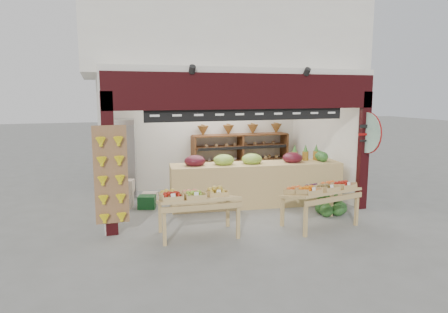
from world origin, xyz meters
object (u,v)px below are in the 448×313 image
Objects in this scene: display_table_right at (320,190)px; display_table_left at (193,198)px; watermelon_pile at (330,205)px; refrigerator at (120,159)px; back_shelving at (241,149)px; cardboard_stack at (135,197)px; mid_counter at (255,182)px.

display_table_left is at bearing 174.30° from display_table_right.
refrigerator is at bearing 146.47° from watermelon_pile.
refrigerator is (-3.33, -0.32, -0.06)m from back_shelving.
display_table_left reaches higher than cardboard_stack.
refrigerator is 2.68× the size of watermelon_pile.
mid_counter is 1.91m from display_table_right.
display_table_left is at bearing -122.56° from back_shelving.
cardboard_stack is at bearing 155.05° from watermelon_pile.
back_shelving is 3.44m from cardboard_stack.
mid_counter is 1.77m from watermelon_pile.
refrigerator is at bearing 135.84° from display_table_right.
cardboard_stack is 4.22m from display_table_right.
back_shelving is at bearing 13.43° from refrigerator.
display_table_right is at bearing -135.66° from watermelon_pile.
display_table_left is 3.26m from watermelon_pile.
cardboard_stack is (0.24, -0.95, -0.76)m from refrigerator.
display_table_right is 2.11× the size of watermelon_pile.
display_table_right is at bearing -36.15° from refrigerator.
display_table_right is at bearing -5.70° from display_table_left.
cardboard_stack is 0.26× the size of mid_counter.
cardboard_stack reaches higher than watermelon_pile.
display_table_right is (3.34, -2.53, 0.49)m from cardboard_stack.
refrigerator is 3.41m from display_table_left.
back_shelving is 3.35m from refrigerator.
display_table_left is at bearing -172.72° from watermelon_pile.
display_table_right is at bearing -37.10° from cardboard_stack.
refrigerator is 1.24m from cardboard_stack.
mid_counter is 2.73× the size of display_table_left.
display_table_left is (-2.26, -3.55, -0.34)m from back_shelving.
mid_counter is 5.47× the size of watermelon_pile.
mid_counter is at bearing 109.28° from display_table_right.
display_table_left is at bearing -70.13° from cardboard_stack.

